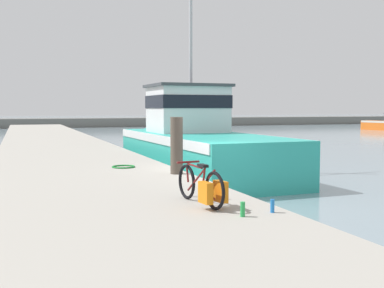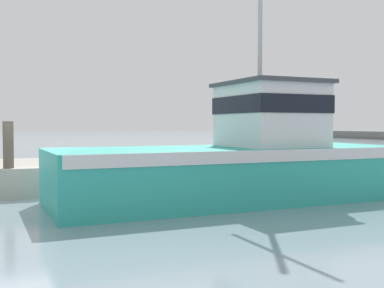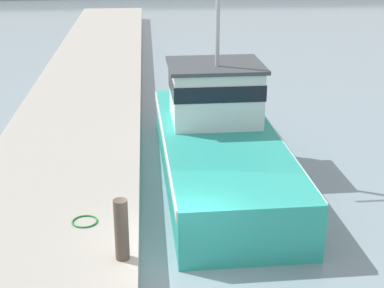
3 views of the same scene
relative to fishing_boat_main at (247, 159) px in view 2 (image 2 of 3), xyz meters
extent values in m
plane|color=gray|center=(-1.61, -6.44, -1.24)|extent=(320.00, 320.00, 0.00)
cube|color=#A39E93|center=(-5.04, -6.44, -0.77)|extent=(4.91, 80.00, 0.94)
cube|color=teal|center=(0.01, -0.54, -0.44)|extent=(3.92, 10.72, 1.60)
cube|color=silver|center=(0.01, -0.54, 0.20)|extent=(3.99, 10.51, 0.32)
cube|color=silver|center=(-0.02, 0.79, 1.30)|extent=(2.97, 2.54, 1.87)
cube|color=black|center=(-0.02, 0.79, 1.62)|extent=(3.03, 2.59, 0.52)
cube|color=#3D4247|center=(-0.02, 0.79, 2.29)|extent=(3.20, 2.74, 0.12)
cylinder|color=#51473D|center=(-2.93, -6.68, 0.42)|extent=(0.32, 0.32, 1.44)
torus|color=#197A2D|center=(-3.94, -4.92, -0.28)|extent=(0.65, 0.65, 0.04)
camera|label=1|loc=(-6.69, -18.23, 1.36)|focal=45.00mm
camera|label=2|loc=(12.78, -7.02, 1.03)|focal=45.00mm
camera|label=3|loc=(-2.28, -18.14, 6.77)|focal=55.00mm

